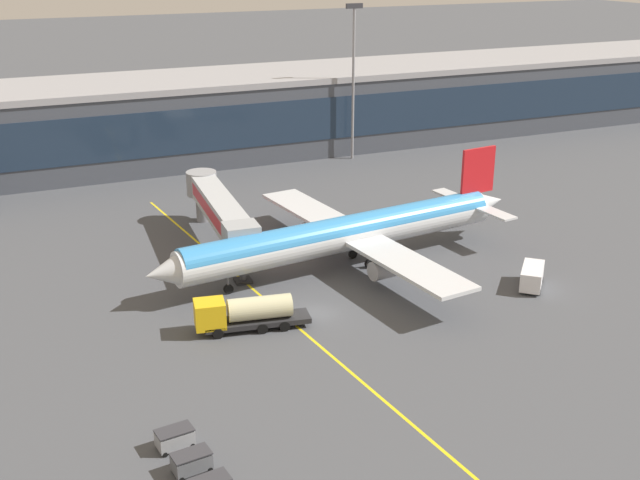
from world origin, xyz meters
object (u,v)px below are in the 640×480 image
Objects in this scene: crew_van at (532,276)px; fuel_tanker at (245,313)px; main_airliner at (346,233)px; baggage_cart_2 at (175,438)px; baggage_cart_1 at (192,462)px.

fuel_tanker is at bearing 174.40° from crew_van.
crew_van is at bearing -40.32° from main_airliner.
fuel_tanker is at bearing -146.52° from main_airliner.
main_airliner is 16.37× the size of baggage_cart_2.
baggage_cart_2 is (-10.50, -15.48, -0.96)m from fuel_tanker.
main_airliner is 36.47m from baggage_cart_2.
baggage_cart_1 is 1.00× the size of baggage_cart_2.
fuel_tanker is 2.17× the size of crew_van.
baggage_cart_1 is (-10.11, -18.66, -0.96)m from fuel_tanker.
baggage_cart_2 is (-41.25, -12.47, -0.53)m from crew_van.
crew_van reaches higher than baggage_cart_1.
fuel_tanker is 3.93× the size of baggage_cart_1.
crew_van is 1.81× the size of baggage_cart_1.
fuel_tanker reaches higher than crew_van.
main_airliner is 20.46m from crew_van.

